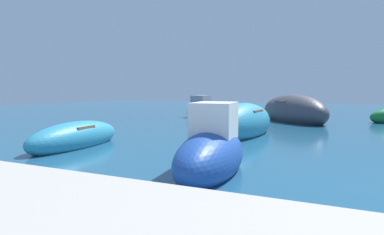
# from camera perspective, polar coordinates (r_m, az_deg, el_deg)

# --- Properties ---
(moored_boat_2) EXTENTS (2.49, 5.58, 1.78)m
(moored_boat_2) POSITION_cam_1_polar(r_m,az_deg,el_deg) (14.11, 8.70, -1.03)
(moored_boat_2) COLOR teal
(moored_boat_2) RESTS_ON ground
(moored_boat_3) EXTENTS (5.63, 6.29, 2.10)m
(moored_boat_3) POSITION_cam_1_polar(r_m,az_deg,el_deg) (20.76, 17.48, 0.99)
(moored_boat_3) COLOR #3F3F47
(moored_boat_3) RESTS_ON ground
(moored_boat_7) EXTENTS (1.40, 4.17, 1.12)m
(moored_boat_7) POSITION_cam_1_polar(r_m,az_deg,el_deg) (11.82, -19.84, -3.35)
(moored_boat_7) COLOR teal
(moored_boat_7) RESTS_ON ground
(moored_boat_9) EXTENTS (1.86, 4.16, 1.83)m
(moored_boat_9) POSITION_cam_1_polar(r_m,az_deg,el_deg) (23.35, 1.92, 1.37)
(moored_boat_9) COLOR white
(moored_boat_9) RESTS_ON ground
(moored_boat_10) EXTENTS (1.82, 3.88, 1.94)m
(moored_boat_10) POSITION_cam_1_polar(r_m,az_deg,el_deg) (7.85, 3.47, -6.06)
(moored_boat_10) COLOR #1E479E
(moored_boat_10) RESTS_ON ground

